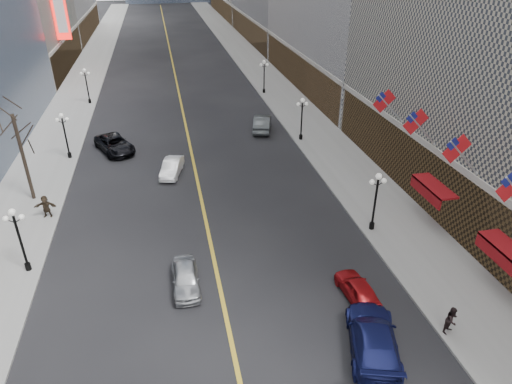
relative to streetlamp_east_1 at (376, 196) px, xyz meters
name	(u,v)px	position (x,y,z in m)	size (l,w,h in m)	color
sidewalk_east	(272,85)	(2.20, 40.00, -2.83)	(6.00, 230.00, 0.15)	gray
sidewalk_west	(77,96)	(-25.80, 40.00, -2.83)	(6.00, 230.00, 0.15)	gray
lane_line	(175,74)	(-11.80, 50.00, -2.89)	(0.25, 200.00, 0.02)	gold
streetlamp_east_1	(376,196)	(0.00, 0.00, 0.00)	(1.26, 0.44, 4.52)	black
streetlamp_east_2	(302,115)	(0.00, 18.00, 0.00)	(1.26, 0.44, 4.52)	black
streetlamp_east_3	(264,73)	(0.00, 36.00, 0.00)	(1.26, 0.44, 4.52)	black
streetlamp_west_1	(18,234)	(-23.60, 0.00, 0.00)	(1.26, 0.44, 4.52)	black
streetlamp_west_2	(64,131)	(-23.60, 18.00, 0.00)	(1.26, 0.44, 4.52)	black
streetlamp_west_3	(86,82)	(-23.60, 36.00, 0.00)	(1.26, 0.44, 4.52)	black
flag_3	(459,151)	(3.51, -3.00, 4.39)	(2.87, 0.12, 2.87)	#B2B2B7
flag_4	(417,124)	(3.51, 2.00, 4.39)	(2.87, 0.12, 2.87)	#B2B2B7
flag_5	(386,103)	(3.51, 7.00, 4.39)	(2.87, 0.12, 2.87)	#B2B2B7
awning_b	(507,252)	(4.30, -8.00, 0.18)	(1.40, 4.00, 0.93)	maroon
awning_c	(432,188)	(4.30, 0.00, 0.18)	(1.40, 4.00, 0.93)	maroon
tree_west_far	(16,128)	(-25.30, 10.00, 3.34)	(3.60, 3.60, 7.92)	#2D231C
car_nb_near	(186,278)	(-13.80, -3.60, -2.20)	(1.66, 4.12, 1.40)	#A5A8AD
car_nb_mid	(172,167)	(-13.92, 12.44, -2.20)	(1.48, 4.23, 1.39)	white
car_nb_far	(115,144)	(-19.34, 18.96, -2.10)	(2.66, 5.76, 1.60)	black
car_sb_near	(373,339)	(-4.79, -10.62, -2.04)	(2.41, 5.93, 1.72)	navy
car_sb_mid	(357,288)	(-3.93, -6.60, -2.25)	(1.55, 3.84, 1.31)	#A01115
car_sb_far	(262,123)	(-3.40, 21.88, -2.05)	(1.81, 5.18, 1.71)	#494E51
ped_east_walk	(452,320)	(-0.20, -10.34, -1.93)	(0.79, 0.44, 1.63)	black
ped_west_far	(46,206)	(-23.61, 6.68, -1.86)	(1.66, 0.48, 1.79)	#31261B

